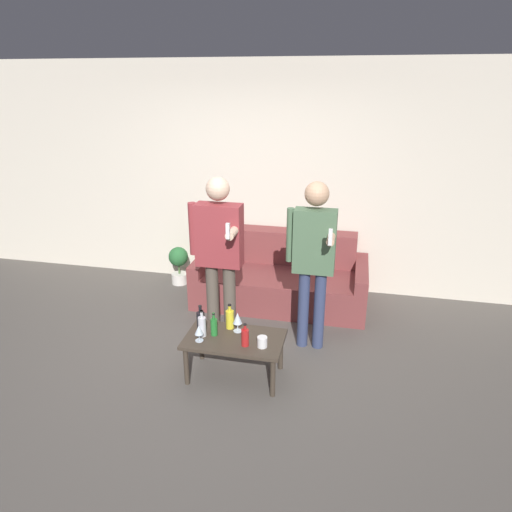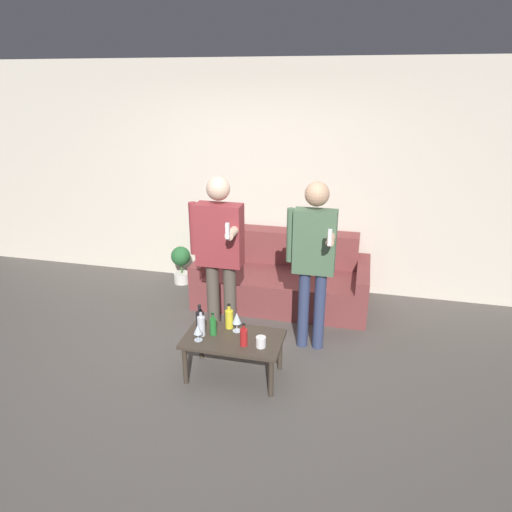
{
  "view_description": "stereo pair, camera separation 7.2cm",
  "coord_description": "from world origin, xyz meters",
  "px_view_note": "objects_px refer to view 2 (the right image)",
  "views": [
    {
      "loc": [
        1.16,
        -3.24,
        2.46
      ],
      "look_at": [
        0.31,
        0.57,
        0.95
      ],
      "focal_mm": 32.0,
      "sensor_mm": 36.0,
      "label": 1
    },
    {
      "loc": [
        1.23,
        -3.23,
        2.46
      ],
      "look_at": [
        0.31,
        0.57,
        0.95
      ],
      "focal_mm": 32.0,
      "sensor_mm": 36.0,
      "label": 2
    }
  ],
  "objects_px": {
    "coffee_table": "(233,343)",
    "person_standing_left": "(219,248)",
    "couch": "(283,278)",
    "person_standing_right": "(314,253)",
    "bottle_orange": "(213,326)"
  },
  "relations": [
    {
      "from": "coffee_table",
      "to": "person_standing_left",
      "type": "distance_m",
      "value": 0.93
    },
    {
      "from": "couch",
      "to": "person_standing_right",
      "type": "xyz_separation_m",
      "value": [
        0.44,
        -0.95,
        0.71
      ]
    },
    {
      "from": "bottle_orange",
      "to": "person_standing_right",
      "type": "relative_size",
      "value": 0.13
    },
    {
      "from": "person_standing_left",
      "to": "person_standing_right",
      "type": "relative_size",
      "value": 1.0
    },
    {
      "from": "couch",
      "to": "coffee_table",
      "type": "height_order",
      "value": "couch"
    },
    {
      "from": "couch",
      "to": "person_standing_right",
      "type": "distance_m",
      "value": 1.26
    },
    {
      "from": "coffee_table",
      "to": "bottle_orange",
      "type": "bearing_deg",
      "value": 176.9
    },
    {
      "from": "couch",
      "to": "person_standing_right",
      "type": "height_order",
      "value": "person_standing_right"
    },
    {
      "from": "bottle_orange",
      "to": "couch",
      "type": "bearing_deg",
      "value": 78.18
    },
    {
      "from": "couch",
      "to": "bottle_orange",
      "type": "relative_size",
      "value": 9.23
    },
    {
      "from": "person_standing_left",
      "to": "person_standing_right",
      "type": "distance_m",
      "value": 0.89
    },
    {
      "from": "coffee_table",
      "to": "bottle_orange",
      "type": "distance_m",
      "value": 0.23
    },
    {
      "from": "person_standing_right",
      "to": "coffee_table",
      "type": "bearing_deg",
      "value": -132.64
    },
    {
      "from": "bottle_orange",
      "to": "person_standing_right",
      "type": "bearing_deg",
      "value": 39.19
    },
    {
      "from": "couch",
      "to": "person_standing_left",
      "type": "relative_size",
      "value": 1.19
    }
  ]
}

